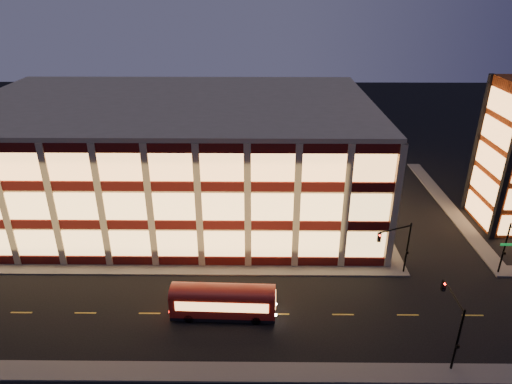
{
  "coord_description": "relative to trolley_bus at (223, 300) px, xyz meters",
  "views": [
    {
      "loc": [
        8.23,
        -39.58,
        28.16
      ],
      "look_at": [
        7.79,
        8.0,
        6.0
      ],
      "focal_mm": 32.0,
      "sensor_mm": 36.0,
      "label": 1
    }
  ],
  "objects": [
    {
      "name": "sidewalk_near",
      "position": [
        -4.93,
        -6.8,
        -1.71
      ],
      "size": [
        100.0,
        2.0,
        0.15
      ],
      "primitive_type": "cube",
      "color": "#514F4C",
      "rests_on": "ground"
    },
    {
      "name": "sidewalk_office_east",
      "position": [
        18.07,
        23.2,
        -1.71
      ],
      "size": [
        2.0,
        30.0,
        0.15
      ],
      "primitive_type": "cube",
      "color": "#514F4C",
      "rests_on": "ground"
    },
    {
      "name": "traffic_signal_near",
      "position": [
        18.57,
        -4.83,
        2.35
      ],
      "size": [
        0.32,
        4.45,
        6.0
      ],
      "color": "black",
      "rests_on": "ground"
    },
    {
      "name": "office_building",
      "position": [
        -7.84,
        23.11,
        5.47
      ],
      "size": [
        50.45,
        30.45,
        14.5
      ],
      "color": "tan",
      "rests_on": "ground"
    },
    {
      "name": "trolley_bus",
      "position": [
        0.0,
        0.0,
        0.0
      ],
      "size": [
        9.56,
        2.77,
        3.21
      ],
      "rotation": [
        0.0,
        0.0,
        -0.03
      ],
      "color": "maroon",
      "rests_on": "ground"
    },
    {
      "name": "sidewalk_office_south",
      "position": [
        -7.93,
        7.2,
        -1.71
      ],
      "size": [
        54.0,
        2.0,
        0.15
      ],
      "primitive_type": "cube",
      "color": "#514F4C",
      "rests_on": "ground"
    },
    {
      "name": "ground",
      "position": [
        -4.93,
        6.2,
        -1.78
      ],
      "size": [
        200.0,
        200.0,
        0.0
      ],
      "primitive_type": "plane",
      "color": "black",
      "rests_on": "ground"
    },
    {
      "name": "traffic_signal_far",
      "position": [
        17.28,
        6.44,
        2.33
      ],
      "size": [
        3.79,
        1.87,
        6.0
      ],
      "color": "black",
      "rests_on": "ground"
    },
    {
      "name": "sidewalk_tower_west",
      "position": [
        29.07,
        23.2,
        -1.71
      ],
      "size": [
        2.0,
        30.0,
        0.15
      ],
      "primitive_type": "cube",
      "color": "#514F4C",
      "rests_on": "ground"
    }
  ]
}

